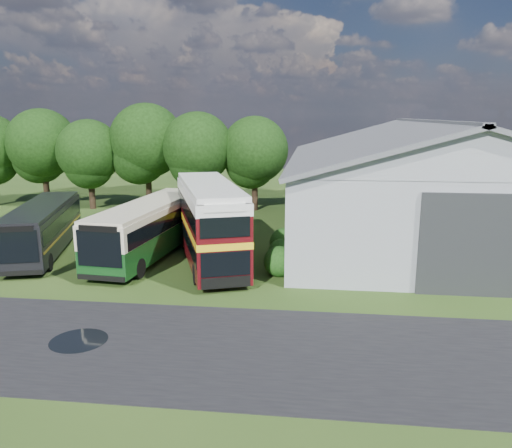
# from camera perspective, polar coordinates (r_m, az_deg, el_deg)

# --- Properties ---
(ground) EXTENTS (120.00, 120.00, 0.00)m
(ground) POSITION_cam_1_polar(r_m,az_deg,el_deg) (22.88, -12.83, -9.87)
(ground) COLOR #203C13
(ground) RESTS_ON ground
(asphalt_road) EXTENTS (60.00, 8.00, 0.02)m
(asphalt_road) POSITION_cam_1_polar(r_m,az_deg,el_deg) (19.44, -7.25, -13.81)
(asphalt_road) COLOR black
(asphalt_road) RESTS_ON ground
(puddle) EXTENTS (2.20, 2.20, 0.01)m
(puddle) POSITION_cam_1_polar(r_m,az_deg,el_deg) (20.92, -19.59, -12.49)
(puddle) COLOR black
(puddle) RESTS_ON ground
(storage_shed) EXTENTS (18.80, 24.80, 8.15)m
(storage_shed) POSITION_cam_1_polar(r_m,az_deg,el_deg) (36.93, 18.67, 4.94)
(storage_shed) COLOR gray
(storage_shed) RESTS_ON ground
(tree_left_a) EXTENTS (6.46, 6.46, 9.12)m
(tree_left_a) POSITION_cam_1_polar(r_m,az_deg,el_deg) (51.21, -23.23, 8.43)
(tree_left_a) COLOR black
(tree_left_a) RESTS_ON ground
(tree_left_b) EXTENTS (5.78, 5.78, 8.16)m
(tree_left_b) POSITION_cam_1_polar(r_m,az_deg,el_deg) (48.06, -18.54, 7.85)
(tree_left_b) COLOR black
(tree_left_b) RESTS_ON ground
(tree_mid) EXTENTS (6.80, 6.80, 9.60)m
(tree_mid) POSITION_cam_1_polar(r_m,az_deg,el_deg) (47.33, -12.39, 9.27)
(tree_mid) COLOR black
(tree_mid) RESTS_ON ground
(tree_right_a) EXTENTS (6.26, 6.26, 8.83)m
(tree_right_a) POSITION_cam_1_polar(r_m,az_deg,el_deg) (45.00, -6.68, 8.69)
(tree_right_a) COLOR black
(tree_right_a) RESTS_ON ground
(tree_right_b) EXTENTS (5.98, 5.98, 8.45)m
(tree_right_b) POSITION_cam_1_polar(r_m,az_deg,el_deg) (44.92, -0.14, 8.45)
(tree_right_b) COLOR black
(tree_right_b) RESTS_ON ground
(shrub_front) EXTENTS (1.70, 1.70, 1.70)m
(shrub_front) POSITION_cam_1_polar(r_m,az_deg,el_deg) (27.32, 2.67, -5.84)
(shrub_front) COLOR #194714
(shrub_front) RESTS_ON ground
(shrub_mid) EXTENTS (1.60, 1.60, 1.60)m
(shrub_mid) POSITION_cam_1_polar(r_m,az_deg,el_deg) (29.23, 2.95, -4.62)
(shrub_mid) COLOR #194714
(shrub_mid) RESTS_ON ground
(shrub_back) EXTENTS (1.80, 1.80, 1.80)m
(shrub_back) POSITION_cam_1_polar(r_m,az_deg,el_deg) (31.14, 3.20, -3.55)
(shrub_back) COLOR #194714
(shrub_back) RESTS_ON ground
(bus_green_single) EXTENTS (3.98, 12.29, 3.33)m
(bus_green_single) POSITION_cam_1_polar(r_m,az_deg,el_deg) (31.26, -12.03, -0.39)
(bus_green_single) COLOR black
(bus_green_single) RESTS_ON ground
(bus_maroon_double) EXTENTS (6.38, 11.31, 4.74)m
(bus_maroon_double) POSITION_cam_1_polar(r_m,az_deg,el_deg) (29.09, -5.32, 0.07)
(bus_maroon_double) COLOR black
(bus_maroon_double) RESTS_ON ground
(bus_dark_single) EXTENTS (5.57, 11.46, 3.08)m
(bus_dark_single) POSITION_cam_1_polar(r_m,az_deg,el_deg) (33.84, -23.16, -0.39)
(bus_dark_single) COLOR black
(bus_dark_single) RESTS_ON ground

